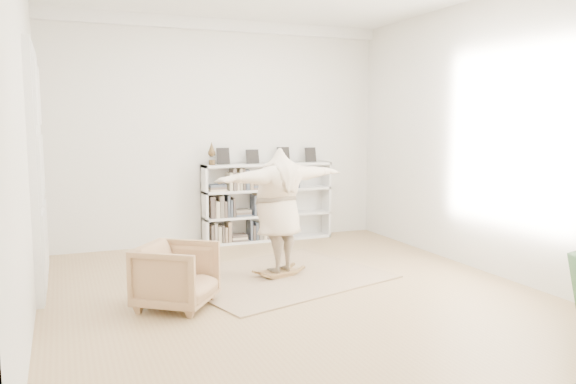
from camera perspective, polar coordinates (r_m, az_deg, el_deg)
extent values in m
plane|color=#9C7B50|center=(6.71, 0.20, -10.04)|extent=(6.00, 6.00, 0.00)
plane|color=silver|center=(9.26, -6.89, 5.95)|extent=(5.50, 0.00, 5.50)
plane|color=silver|center=(3.82, 17.59, 4.10)|extent=(5.50, 0.00, 5.50)
plane|color=silver|center=(5.95, -25.22, 4.71)|extent=(0.00, 6.00, 6.00)
plane|color=silver|center=(7.88, 19.13, 5.42)|extent=(0.00, 6.00, 6.00)
cube|color=white|center=(9.33, -6.95, 16.50)|extent=(5.50, 0.12, 0.18)
cube|color=white|center=(7.26, -24.21, 1.91)|extent=(0.08, 1.78, 2.92)
cube|color=silver|center=(6.86, -24.16, 1.65)|extent=(0.06, 0.78, 2.80)
cube|color=silver|center=(7.66, -23.96, 2.16)|extent=(0.06, 0.78, 2.80)
cube|color=silver|center=(9.09, -8.46, -1.38)|extent=(0.04, 0.35, 1.30)
cube|color=silver|center=(9.81, 3.88, -0.69)|extent=(0.04, 0.35, 1.30)
cube|color=silver|center=(9.54, -2.37, -0.91)|extent=(2.20, 0.04, 1.30)
cube|color=silver|center=(9.50, -2.03, -4.79)|extent=(2.20, 0.35, 0.04)
cube|color=silver|center=(9.43, -2.04, -2.35)|extent=(2.20, 0.35, 0.04)
cube|color=silver|center=(9.37, -2.06, 0.24)|extent=(2.20, 0.35, 0.04)
cube|color=silver|center=(9.33, -2.07, 2.80)|extent=(2.20, 0.35, 0.04)
cube|color=black|center=(9.14, -6.61, 3.55)|extent=(0.18, 0.07, 0.24)
cube|color=black|center=(9.28, -3.63, 3.64)|extent=(0.18, 0.07, 0.24)
cube|color=black|center=(9.47, -0.47, 3.72)|extent=(0.18, 0.07, 0.24)
cube|color=black|center=(9.67, 2.30, 3.78)|extent=(0.18, 0.07, 0.24)
imported|color=tan|center=(6.19, -11.26, -8.33)|extent=(1.05, 1.05, 0.69)
cube|color=tan|center=(7.29, -0.95, -8.55)|extent=(2.96, 2.62, 0.02)
cube|color=brown|center=(7.28, -0.95, -8.09)|extent=(0.52, 0.40, 0.03)
cube|color=brown|center=(7.29, -0.95, -8.34)|extent=(0.31, 0.13, 0.04)
cube|color=brown|center=(7.29, -0.95, -8.34)|extent=(0.31, 0.13, 0.04)
cube|color=brown|center=(7.28, -0.95, -8.09)|extent=(0.19, 0.10, 0.10)
cube|color=brown|center=(7.28, -0.95, -8.09)|extent=(0.19, 0.10, 0.10)
imported|color=beige|center=(7.10, -0.97, -1.57)|extent=(2.01, 1.05, 1.58)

